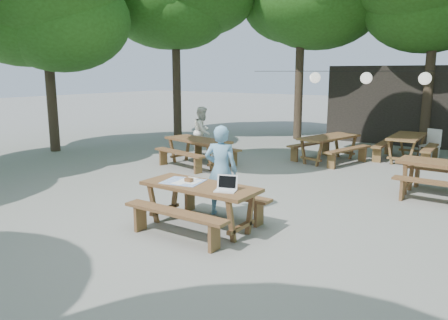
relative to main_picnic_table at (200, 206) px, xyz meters
name	(u,v)px	position (x,y,z in m)	size (l,w,h in m)	color
ground	(275,209)	(0.55, 1.61, -0.39)	(80.00, 80.00, 0.00)	slate
pavilion	(420,104)	(1.05, 12.11, 1.01)	(6.00, 3.00, 2.80)	black
main_picnic_table	(200,206)	(0.00, 0.00, 0.00)	(2.00, 1.58, 0.75)	#522E1D
picnic_table_nw	(198,152)	(-3.10, 3.94, 0.00)	(2.18, 1.93, 0.75)	#522E1D
picnic_table_far_w	(329,148)	(-0.29, 6.53, 0.00)	(2.02, 2.25, 0.75)	#522E1D
picnic_table_far_e	(406,148)	(1.54, 7.98, 0.00)	(1.63, 2.02, 0.75)	#522E1D
woman	(221,170)	(-0.13, 0.80, 0.44)	(0.60, 0.40, 1.65)	#71A9CF
second_person	(203,131)	(-3.88, 5.20, 0.38)	(0.75, 0.58, 1.53)	white
plastic_chair	(430,151)	(2.08, 8.60, -0.13)	(0.57, 0.57, 0.90)	silver
laptop	(226,187)	(0.56, -0.05, 0.42)	(0.40, 0.35, 0.24)	white
tabletop_clutter	(185,181)	(-0.33, 0.01, 0.37)	(0.74, 0.67, 0.08)	#3766BD
paper_lanterns	(367,78)	(0.36, 7.61, 2.02)	(9.00, 0.34, 0.38)	black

